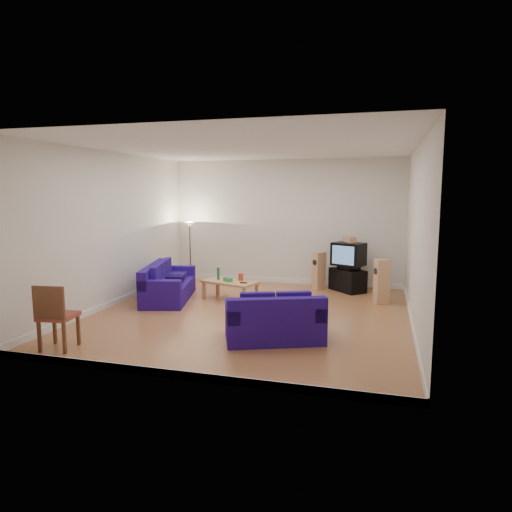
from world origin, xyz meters
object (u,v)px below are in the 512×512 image
(sofa_three_seat, at_px, (167,287))
(tv_stand, at_px, (348,280))
(sofa_loveseat, at_px, (275,323))
(television, at_px, (348,254))
(coffee_table, at_px, (230,283))

(sofa_three_seat, distance_m, tv_stand, 4.29)
(sofa_loveseat, height_order, television, television)
(sofa_three_seat, bearing_deg, tv_stand, 102.67)
(coffee_table, bearing_deg, television, 33.38)
(sofa_loveseat, height_order, tv_stand, sofa_loveseat)
(sofa_three_seat, xyz_separation_m, television, (3.82, 1.90, 0.62))
(sofa_three_seat, relative_size, tv_stand, 2.50)
(coffee_table, xyz_separation_m, tv_stand, (2.42, 1.66, -0.11))
(sofa_three_seat, distance_m, sofa_loveseat, 3.66)
(sofa_loveseat, relative_size, tv_stand, 2.00)
(sofa_loveseat, relative_size, coffee_table, 1.33)
(coffee_table, distance_m, television, 2.96)
(coffee_table, distance_m, tv_stand, 2.94)
(sofa_three_seat, distance_m, coffee_table, 1.42)
(coffee_table, relative_size, television, 1.54)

